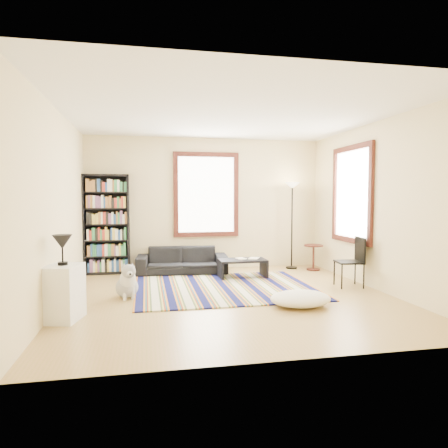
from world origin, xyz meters
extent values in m
cube|color=#A7814C|center=(0.00, 0.00, -0.05)|extent=(5.00, 5.00, 0.10)
cube|color=white|center=(0.00, 0.00, 2.85)|extent=(5.00, 5.00, 0.10)
cube|color=beige|center=(0.00, 2.55, 1.40)|extent=(5.00, 0.10, 2.80)
cube|color=beige|center=(0.00, -2.55, 1.40)|extent=(5.00, 0.10, 2.80)
cube|color=beige|center=(-2.55, 0.00, 1.40)|extent=(0.10, 5.00, 2.80)
cube|color=beige|center=(2.55, 0.00, 1.40)|extent=(0.10, 5.00, 2.80)
cube|color=white|center=(0.00, 2.47, 1.60)|extent=(1.20, 0.06, 1.60)
cube|color=white|center=(2.47, 0.80, 1.60)|extent=(0.06, 1.20, 1.60)
cube|color=#0D1045|center=(0.02, 0.56, 0.01)|extent=(2.99, 2.39, 0.02)
imported|color=black|center=(-0.56, 2.05, 0.26)|extent=(1.86, 0.85, 0.53)
cube|color=black|center=(-2.05, 2.32, 1.00)|extent=(0.90, 0.30, 2.00)
cube|color=black|center=(0.53, 1.36, 0.18)|extent=(1.01, 0.75, 0.36)
imported|color=beige|center=(0.43, 1.36, 0.37)|extent=(0.24, 0.20, 0.02)
imported|color=beige|center=(0.68, 1.41, 0.37)|extent=(0.27, 0.30, 0.02)
ellipsoid|color=white|center=(0.86, -0.74, 0.11)|extent=(1.06, 0.94, 0.22)
cylinder|color=#421610|center=(2.20, 1.86, 0.27)|extent=(0.51, 0.51, 0.54)
cube|color=black|center=(2.15, 0.27, 0.43)|extent=(0.46, 0.44, 0.86)
cube|color=white|center=(-2.30, -0.77, 0.35)|extent=(0.49, 0.58, 0.70)
camera|label=1|loc=(-1.28, -5.99, 1.55)|focal=32.00mm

